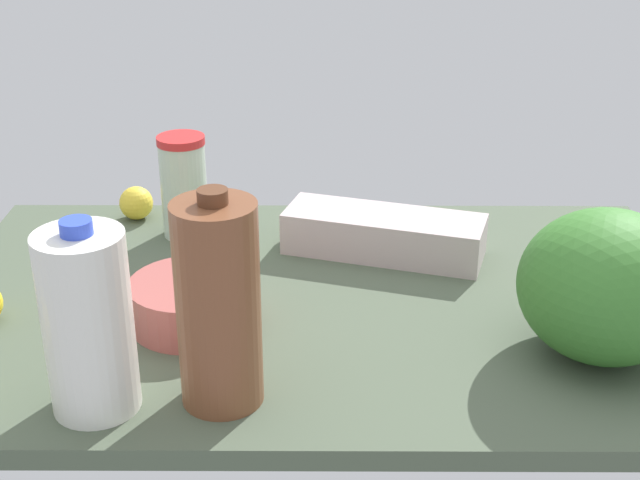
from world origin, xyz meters
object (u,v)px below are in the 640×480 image
Objects in this scene: chocolate_milk_jug at (218,305)px; watermelon at (606,286)px; tumbler_cup at (184,186)px; mixing_bowl at (192,303)px; milk_jug at (88,323)px; lemon_loose at (136,203)px; lime_beside_bowl at (230,244)px; lime_by_jug at (616,252)px; egg_carton at (384,234)px.

watermelon is at bearing -167.59° from chocolate_milk_jug.
mixing_bowl is at bearing 99.60° from tumbler_cup.
milk_jug is 4.09× the size of lemon_loose.
lime_beside_bowl is (-12.74, -43.09, -9.34)cm from milk_jug.
lime_by_jug is at bearing -148.36° from chocolate_milk_jug.
lime_beside_bowl is at bearing 21.45° from egg_carton.
tumbler_cup is (-3.87, -53.12, -2.74)cm from milk_jug.
egg_carton is 5.40× the size of lemon_loose.
milk_jug is at bearing 96.15° from lemon_loose.
mixing_bowl is at bearing -7.91° from watermelon.
watermelon reaches higher than tumbler_cup.
egg_carton is 26.42cm from lime_beside_bowl.
milk_jug is 45.90cm from lime_beside_bowl.
mixing_bowl is 0.99× the size of tumbler_cup.
mixing_bowl is at bearing 15.27° from lime_by_jug.
chocolate_milk_jug is at bearing 108.62° from mixing_bowl.
chocolate_milk_jug is (-6.51, 19.30, 10.25)cm from mixing_bowl.
lemon_loose is (10.36, -7.18, -6.17)cm from tumbler_cup.
tumbler_cup is at bearing -80.40° from mixing_bowl.
lime_beside_bowl is at bearing -3.15° from lime_by_jug.
tumbler_cup is 14.93cm from lime_beside_bowl.
egg_carton reaches higher than mixing_bowl.
lemon_loose is at bearing -69.17° from chocolate_milk_jug.
mixing_bowl reaches higher than lime_by_jug.
milk_jug is at bearing 6.11° from chocolate_milk_jug.
egg_carton is at bearing 167.32° from tumbler_cup.
chocolate_milk_jug is 72.93cm from lime_by_jug.
watermelon reaches higher than mixing_bowl.
lemon_loose is (22.30, -58.61, -10.51)cm from chocolate_milk_jug.
lime_beside_bowl is 25.81cm from lemon_loose.
tumbler_cup is at bearing -32.43° from watermelon.
chocolate_milk_jug is (23.26, 43.51, 10.01)cm from egg_carton.
mixing_bowl is (29.76, 24.21, -0.24)cm from egg_carton.
lemon_loose is at bearing -1.46° from egg_carton.
mixing_bowl is at bearing 111.89° from lemon_loose.
lime_by_jug reaches higher than lime_beside_bowl.
egg_carton is 38.36cm from mixing_bowl.
milk_jug is at bearing 66.11° from mixing_bowl.
watermelon is 74.89cm from tumbler_cup.
tumbler_cup is 74.89cm from lime_by_jug.
chocolate_milk_jug is at bearing 94.23° from lime_beside_bowl.
tumbler_cup is 3.41× the size of lime_beside_bowl.
watermelon is 29.41cm from lime_by_jug.
tumbler_cup reaches higher than lime_by_jug.
lime_beside_bowl is 64.60cm from lime_by_jug.
mixing_bowl is 0.64× the size of chocolate_milk_jug.
chocolate_milk_jug reaches higher than milk_jug.
milk_jug reaches higher than lime_by_jug.
milk_jug is 4.18× the size of lime_by_jug.
egg_carton is 48.00cm from lemon_loose.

